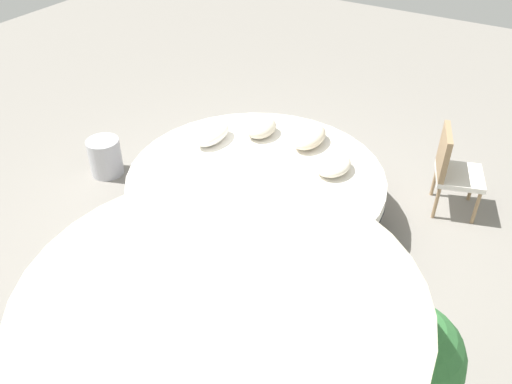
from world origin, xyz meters
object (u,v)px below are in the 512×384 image
Objects in this scene: round_bed at (256,196)px; throw_pillow_1 at (309,136)px; patio_chair at (452,166)px; side_table at (105,157)px; patio_umbrella at (220,269)px; throw_pillow_2 at (261,127)px; throw_pillow_0 at (333,164)px; planter at (406,364)px; throw_pillow_3 at (212,133)px.

throw_pillow_1 is at bearing 165.56° from round_bed.
patio_chair is 4.08m from side_table.
patio_umbrella is at bearing 27.32° from round_bed.
patio_chair is (-1.27, 1.73, 0.25)m from round_bed.
round_bed is 5.09× the size of throw_pillow_1.
throw_pillow_2 is (0.10, -0.58, -0.00)m from throw_pillow_1.
throw_pillow_2 is at bearing 117.88° from side_table.
planter reaches higher than throw_pillow_0.
throw_pillow_0 is 0.48× the size of patio_chair.
throw_pillow_0 is 0.58m from throw_pillow_1.
patio_chair is at bearing 173.12° from patio_umbrella.
planter is (1.85, 2.88, -0.04)m from throw_pillow_3.
planter is (1.99, 1.44, -0.03)m from throw_pillow_0.
throw_pillow_3 is (0.15, -1.44, 0.02)m from throw_pillow_0.
round_bed is at bearing -71.62° from patio_chair.
round_bed is 6.32× the size of throw_pillow_2.
throw_pillow_2 is at bearing -153.21° from round_bed.
throw_pillow_2 is 2.17m from patio_chair.
patio_umbrella is 1.80m from planter.
throw_pillow_0 is at bearing 51.84° from throw_pillow_1.
throw_pillow_2 is 3.35m from planter.
throw_pillow_0 is at bearing 75.65° from throw_pillow_2.
throw_pillow_1 is at bearing 99.50° from throw_pillow_2.
throw_pillow_3 is 3.68m from patio_umbrella.
side_table is (-2.30, -3.35, -1.72)m from patio_umbrella.
throw_pillow_3 reaches higher than throw_pillow_0.
patio_umbrella is at bearing 17.98° from throw_pillow_1.
patio_chair is (-0.46, 1.52, -0.15)m from throw_pillow_1.
throw_pillow_0 reaches higher than side_table.
throw_pillow_2 is 0.44× the size of patio_chair.
throw_pillow_3 reaches higher than throw_pillow_1.
side_table is at bearing -124.52° from patio_umbrella.
patio_chair is 2.10× the size of side_table.
throw_pillow_3 is 0.25× the size of patio_umbrella.
patio_umbrella reaches higher than planter.
throw_pillow_3 reaches higher than side_table.
patio_chair is 4.03m from patio_umbrella.
throw_pillow_1 is 0.25× the size of patio_umbrella.
side_table is (1.45, -3.80, -0.33)m from patio_chair.
throw_pillow_0 is 1.45m from throw_pillow_3.
planter is (2.26, 2.48, -0.04)m from throw_pillow_2.
throw_pillow_3 is at bearing -86.92° from patio_chair.
side_table is at bearing -76.92° from throw_pillow_0.
throw_pillow_1 is at bearing -128.16° from throw_pillow_0.
throw_pillow_2 is 0.38× the size of planter.
patio_umbrella is at bearing -41.29° from planter.
throw_pillow_3 is (0.41, -0.41, 0.00)m from throw_pillow_2.
side_table is (0.90, -1.70, -0.47)m from throw_pillow_2.
round_bed is 2.07m from side_table.
throw_pillow_0 is 0.86× the size of throw_pillow_3.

